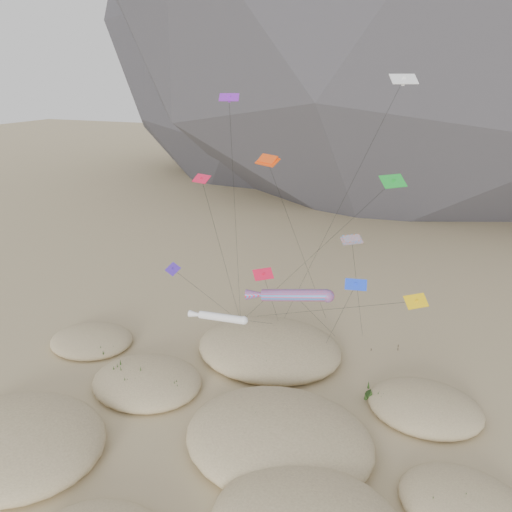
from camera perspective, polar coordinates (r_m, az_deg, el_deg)
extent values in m
plane|color=#CCB789|center=(44.76, -4.57, -22.19)|extent=(500.00, 500.00, 0.00)
ellipsoid|color=#2B2B30|center=(161.68, 2.92, 25.11)|extent=(136.20, 127.83, 116.00)
ellipsoid|color=#CCB789|center=(49.26, -25.72, -18.67)|extent=(15.57, 13.23, 3.62)
ellipsoid|color=#CCB789|center=(53.54, -12.35, -13.83)|extent=(11.51, 9.79, 2.58)
ellipsoid|color=#CCB789|center=(45.36, 2.59, -20.07)|extent=(16.36, 13.90, 3.67)
ellipsoid|color=#CCB789|center=(43.60, 22.62, -24.66)|extent=(9.35, 7.95, 1.93)
ellipsoid|color=#CCB789|center=(57.69, 1.54, -10.43)|extent=(16.57, 14.08, 3.29)
ellipsoid|color=#CCB789|center=(51.63, 18.72, -15.99)|extent=(10.61, 9.02, 2.46)
ellipsoid|color=#CCB789|center=(62.76, -18.27, -9.12)|extent=(9.96, 8.47, 2.09)
ellipsoid|color=black|center=(50.05, -24.09, -17.74)|extent=(2.65, 2.26, 0.79)
ellipsoid|color=black|center=(53.82, -14.52, -13.56)|extent=(3.05, 2.61, 0.92)
ellipsoid|color=black|center=(52.03, -9.83, -14.59)|extent=(2.33, 2.00, 0.70)
ellipsoid|color=black|center=(46.81, 1.07, -18.14)|extent=(3.48, 2.98, 1.05)
ellipsoid|color=black|center=(46.54, 7.21, -18.74)|extent=(2.93, 2.50, 0.88)
ellipsoid|color=black|center=(45.92, -0.99, -19.34)|extent=(2.75, 2.35, 0.83)
ellipsoid|color=black|center=(42.77, 20.95, -25.14)|extent=(2.33, 1.99, 0.70)
ellipsoid|color=black|center=(57.21, 1.31, -10.41)|extent=(3.17, 2.71, 0.95)
ellipsoid|color=black|center=(54.20, 1.78, -12.45)|extent=(2.70, 2.31, 0.81)
ellipsoid|color=black|center=(51.59, 18.54, -15.80)|extent=(2.30, 1.97, 0.69)
ellipsoid|color=black|center=(51.72, 13.66, -15.28)|extent=(2.35, 2.01, 0.70)
ellipsoid|color=black|center=(63.08, -18.47, -8.96)|extent=(2.17, 1.86, 0.65)
ellipsoid|color=black|center=(59.92, -16.90, -10.52)|extent=(2.09, 1.79, 0.63)
cylinder|color=#3F2D1E|center=(60.86, 3.76, -9.36)|extent=(0.08, 0.08, 0.30)
cylinder|color=#3F2D1E|center=(63.53, 2.77, -7.98)|extent=(0.08, 0.08, 0.30)
cylinder|color=#3F2D1E|center=(59.17, 7.67, -10.44)|extent=(0.08, 0.08, 0.30)
cylinder|color=#3F2D1E|center=(59.94, 13.02, -10.39)|extent=(0.08, 0.08, 0.30)
cylinder|color=#3F2D1E|center=(60.78, 15.91, -10.22)|extent=(0.08, 0.08, 0.30)
cylinder|color=#3F2D1E|center=(65.74, -1.18, -6.93)|extent=(0.08, 0.08, 0.30)
cylinder|color=#3F2D1E|center=(61.47, 15.95, -9.85)|extent=(0.08, 0.08, 0.30)
cylinder|color=#3F2D1E|center=(64.56, -1.76, -7.48)|extent=(0.08, 0.08, 0.30)
cylinder|color=red|center=(44.35, 4.41, -4.49)|extent=(6.06, 1.88, 1.69)
sphere|color=red|center=(43.93, 8.22, -4.56)|extent=(1.13, 1.13, 1.13)
cone|color=red|center=(45.04, 0.33, -4.43)|extent=(2.55, 1.29, 1.21)
cylinder|color=black|center=(53.24, 7.08, -7.13)|extent=(0.85, 14.84, 11.67)
cylinder|color=silver|center=(46.54, -3.97, -7.02)|extent=(4.65, 0.92, 1.05)
sphere|color=silver|center=(45.54, -1.39, -7.36)|extent=(0.77, 0.77, 0.77)
cone|color=silver|center=(47.76, -6.66, -6.67)|extent=(1.90, 0.74, 0.79)
cylinder|color=black|center=(55.18, 0.22, -7.54)|extent=(0.81, 16.57, 8.90)
cube|color=#DB3E0B|center=(48.07, 1.31, 10.79)|extent=(2.79, 2.23, 0.77)
cube|color=#DB3E0B|center=(48.04, 1.32, 11.03)|extent=(2.33, 1.83, 0.75)
cylinder|color=black|center=(56.41, 5.20, 0.44)|extent=(3.52, 13.14, 22.29)
cube|color=#FF551A|center=(44.64, 10.90, 1.78)|extent=(2.00, 1.84, 0.55)
cube|color=#FF551A|center=(44.58, 10.91, 1.99)|extent=(1.67, 1.53, 0.54)
cylinder|color=black|center=(53.62, 11.58, -4.44)|extent=(0.25, 13.10, 16.32)
cube|color=purple|center=(47.95, -3.10, 17.67)|extent=(2.02, 1.47, 0.66)
cube|color=purple|center=(47.95, -3.09, 17.49)|extent=(0.26, 0.25, 0.63)
cylinder|color=black|center=(54.95, -2.32, 3.16)|extent=(2.98, 8.86, 27.99)
cube|color=#3B1B9D|center=(51.27, -9.49, -1.47)|extent=(2.15, 1.93, 0.75)
cube|color=#3B1B9D|center=(51.32, -9.48, -1.63)|extent=(0.32, 0.32, 0.66)
cylinder|color=black|center=(57.73, -5.20, -4.88)|extent=(2.32, 11.85, 11.41)
cube|color=#E4B10C|center=(40.89, 17.83, -4.94)|extent=(2.01, 1.91, 0.83)
cube|color=#E4B10C|center=(40.95, 17.81, -5.13)|extent=(0.36, 0.37, 0.63)
cylinder|color=black|center=(52.64, 6.10, -6.30)|extent=(21.44, 16.63, 13.41)
cube|color=#16942A|center=(44.43, 15.39, 8.25)|extent=(2.42, 2.40, 0.93)
cube|color=#16942A|center=(44.46, 15.37, 8.06)|extent=(0.41, 0.41, 0.77)
cylinder|color=black|center=(53.44, 5.21, -1.14)|extent=(18.28, 9.11, 21.44)
cube|color=blue|center=(43.31, 11.34, -3.22)|extent=(1.97, 1.28, 0.67)
cube|color=blue|center=(43.37, 11.33, -3.40)|extent=(0.25, 0.23, 0.63)
cylinder|color=black|center=(51.14, 9.23, -7.44)|extent=(4.93, 10.42, 13.18)
cube|color=silver|center=(42.39, 16.54, 18.83)|extent=(2.34, 1.92, 0.74)
cube|color=silver|center=(42.39, 16.52, 18.63)|extent=(0.31, 0.29, 0.71)
cylinder|color=black|center=(51.24, 8.12, 2.67)|extent=(13.37, 11.00, 29.65)
cube|color=red|center=(44.03, 0.82, -2.09)|extent=(1.85, 1.80, 0.79)
cube|color=red|center=(44.08, 0.82, -2.27)|extent=(0.35, 0.35, 0.58)
cylinder|color=black|center=(53.73, 1.97, -5.62)|extent=(3.37, 15.04, 13.40)
cube|color=red|center=(47.36, -6.25, 8.78)|extent=(1.92, 1.37, 0.66)
cube|color=red|center=(47.39, -6.24, 8.60)|extent=(0.26, 0.25, 0.59)
cylinder|color=black|center=(55.39, -3.66, -0.65)|extent=(1.15, 11.38, 20.81)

